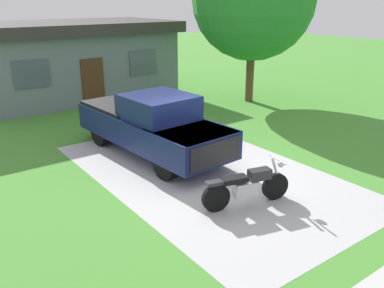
% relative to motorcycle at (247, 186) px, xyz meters
% --- Properties ---
extents(ground_plane, '(80.00, 80.00, 0.00)m').
position_rel_motorcycle_xyz_m(ground_plane, '(0.37, 1.96, -0.47)').
color(ground_plane, '#488F32').
extents(driveway_pad, '(5.28, 8.79, 0.01)m').
position_rel_motorcycle_xyz_m(driveway_pad, '(0.37, 1.96, -0.47)').
color(driveway_pad, '#B7B7B7').
rests_on(driveway_pad, ground).
extents(motorcycle, '(2.17, 0.87, 1.09)m').
position_rel_motorcycle_xyz_m(motorcycle, '(0.00, 0.00, 0.00)').
color(motorcycle, black).
rests_on(motorcycle, ground).
extents(pickup_truck, '(2.41, 5.75, 1.90)m').
position_rel_motorcycle_xyz_m(pickup_truck, '(-0.04, 4.20, 0.48)').
color(pickup_truck, black).
rests_on(pickup_truck, ground).
extents(neighbor_house, '(9.60, 5.60, 3.50)m').
position_rel_motorcycle_xyz_m(neighbor_house, '(0.90, 13.14, 1.32)').
color(neighbor_house, slate).
rests_on(neighbor_house, ground).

